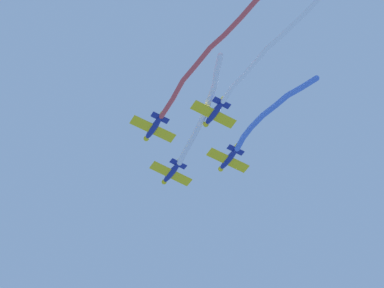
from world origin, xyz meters
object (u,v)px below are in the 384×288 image
airplane_left_wing (153,128)px  airplane_right_wing (228,160)px  airplane_slot (214,114)px  airplane_lead (171,173)px

airplane_left_wing → airplane_right_wing: airplane_right_wing is taller
airplane_left_wing → airplane_slot: size_ratio=1.00×
airplane_lead → airplane_left_wing: size_ratio=1.00×
airplane_lead → airplane_right_wing: 9.69m
airplane_left_wing → airplane_slot: airplane_slot is taller
airplane_lead → airplane_slot: airplane_lead is taller
airplane_left_wing → airplane_lead: bearing=-46.2°
airplane_slot → airplane_lead: bearing=-1.1°
airplane_lead → airplane_slot: size_ratio=1.00×
airplane_lead → airplane_slot: (4.81, 12.81, -0.20)m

